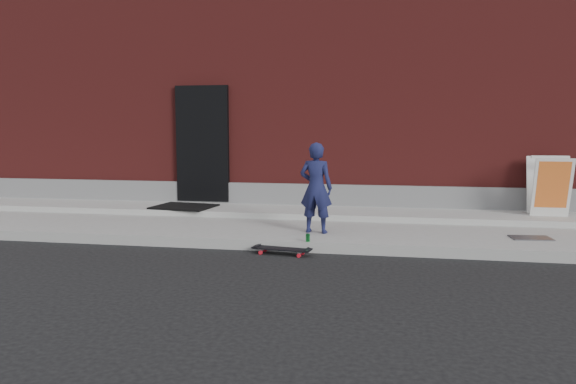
% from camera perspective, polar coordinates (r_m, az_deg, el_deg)
% --- Properties ---
extents(ground, '(80.00, 80.00, 0.00)m').
position_cam_1_polar(ground, '(7.82, 2.61, -6.23)').
color(ground, black).
rests_on(ground, ground).
extents(sidewalk, '(20.00, 3.00, 0.15)m').
position_cam_1_polar(sidewalk, '(9.26, 3.88, -3.71)').
color(sidewalk, gray).
rests_on(sidewalk, ground).
extents(apron, '(20.00, 1.20, 0.10)m').
position_cam_1_polar(apron, '(10.12, 4.46, -2.10)').
color(apron, gray).
rests_on(apron, sidewalk).
extents(building, '(20.00, 8.10, 5.00)m').
position_cam_1_polar(building, '(14.60, 6.45, 9.64)').
color(building, maroon).
rests_on(building, ground).
extents(child, '(0.53, 0.39, 1.36)m').
position_cam_1_polar(child, '(8.40, 2.86, 0.43)').
color(child, '#171A42').
rests_on(child, sidewalk).
extents(skateboard, '(0.82, 0.32, 0.09)m').
position_cam_1_polar(skateboard, '(7.71, -0.65, -5.85)').
color(skateboard, red).
rests_on(skateboard, ground).
extents(pizza_sign, '(0.61, 0.72, 1.01)m').
position_cam_1_polar(pizza_sign, '(10.38, 24.99, 0.59)').
color(pizza_sign, silver).
rests_on(pizza_sign, apron).
extents(soda_can, '(0.06, 0.06, 0.11)m').
position_cam_1_polar(soda_can, '(7.83, 2.03, -4.66)').
color(soda_can, '#1B8B34').
rests_on(soda_can, sidewalk).
extents(doormat, '(1.16, 0.99, 0.03)m').
position_cam_1_polar(doormat, '(10.56, -10.51, -1.47)').
color(doormat, black).
rests_on(doormat, apron).
extents(utility_plate, '(0.58, 0.41, 0.02)m').
position_cam_1_polar(utility_plate, '(8.77, 23.45, -4.30)').
color(utility_plate, '#515156').
rests_on(utility_plate, sidewalk).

